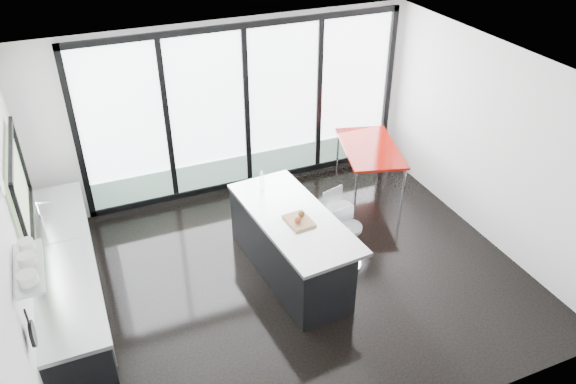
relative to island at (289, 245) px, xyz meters
name	(u,v)px	position (x,y,z in m)	size (l,w,h in m)	color
floor	(290,277)	(-0.03, -0.12, -0.45)	(6.00, 5.00, 0.00)	black
ceiling	(290,77)	(-0.03, -0.12, 2.35)	(6.00, 5.00, 0.00)	white
wall_back	(245,116)	(0.24, 2.35, 0.82)	(6.00, 0.09, 2.80)	silver
wall_front	(404,330)	(-0.03, -2.62, 0.95)	(6.00, 0.00, 2.80)	silver
wall_left	(20,221)	(-3.01, 0.15, 1.11)	(0.26, 5.00, 2.80)	silver
wall_right	(490,144)	(2.97, -0.12, 0.95)	(0.00, 5.00, 2.80)	silver
counter_cabinets	(70,285)	(-2.70, 0.28, 0.01)	(0.69, 3.24, 1.36)	black
island	(289,245)	(0.00, 0.00, 0.00)	(1.10, 2.26, 1.16)	black
bar_stool_near	(348,246)	(0.79, -0.17, -0.13)	(0.41, 0.41, 0.65)	silver
bar_stool_far	(339,228)	(0.84, 0.20, -0.10)	(0.45, 0.45, 0.72)	silver
red_table	(368,168)	(2.03, 1.44, -0.06)	(0.85, 1.48, 0.79)	maroon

